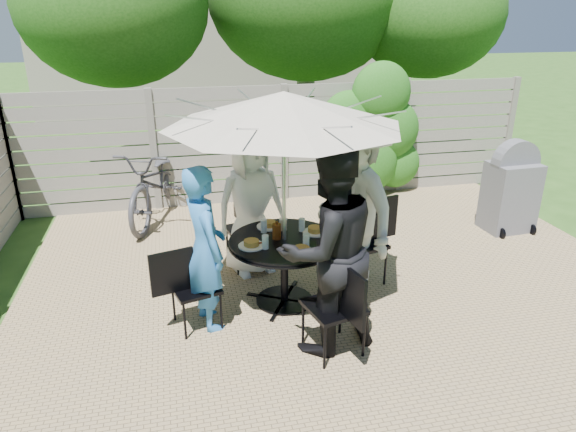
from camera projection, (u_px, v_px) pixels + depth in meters
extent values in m
plane|color=#264916|center=(342.00, 288.00, 5.72)|extent=(60.00, 60.00, 0.00)
cube|color=#8E7652|center=(329.00, 267.00, 6.16)|extent=(7.00, 6.00, 0.02)
cube|color=gray|center=(284.00, 144.00, 8.09)|extent=(8.00, 0.10, 1.85)
ellipsoid|color=#226016|center=(371.00, 143.00, 8.25)|extent=(1.20, 0.70, 1.80)
cube|color=gray|center=(221.00, 24.00, 15.65)|extent=(10.00, 6.00, 5.00)
ellipsoid|color=#1A4610|center=(113.00, 5.00, 8.62)|extent=(3.20, 3.20, 2.72)
ellipsoid|color=#1A4610|center=(429.00, 13.00, 9.67)|extent=(2.80, 2.80, 2.38)
cylinder|color=black|center=(284.00, 241.00, 5.17)|extent=(1.37, 1.37, 0.03)
cylinder|color=black|center=(284.00, 272.00, 5.31)|extent=(0.08, 0.08, 0.72)
cylinder|color=black|center=(284.00, 301.00, 5.43)|extent=(0.60, 0.60, 0.04)
cylinder|color=silver|center=(284.00, 211.00, 5.05)|extent=(0.04, 0.04, 2.09)
cone|color=#BCB39C|center=(284.00, 109.00, 4.68)|extent=(2.77, 2.77, 0.32)
cube|color=black|center=(248.00, 230.00, 6.05)|extent=(0.54, 0.54, 0.04)
cube|color=black|center=(241.00, 204.00, 6.15)|extent=(0.12, 0.46, 0.47)
imported|color=white|center=(251.00, 204.00, 5.81)|extent=(0.93, 0.72, 1.68)
cube|color=black|center=(196.00, 288.00, 4.88)|extent=(0.51, 0.51, 0.03)
cube|color=black|center=(172.00, 272.00, 4.70)|extent=(0.41, 0.14, 0.42)
imported|color=#2A6FB9|center=(205.00, 249.00, 4.78)|extent=(0.53, 0.67, 1.62)
cube|color=black|center=(334.00, 307.00, 4.49)|extent=(0.55, 0.55, 0.04)
cube|color=black|center=(349.00, 294.00, 4.20)|extent=(0.14, 0.45, 0.47)
imported|color=black|center=(328.00, 251.00, 4.40)|extent=(1.09, 0.94, 1.93)
cube|color=black|center=(361.00, 244.00, 5.67)|extent=(0.58, 0.58, 0.04)
cube|color=black|center=(379.00, 219.00, 5.68)|extent=(0.46, 0.15, 0.48)
imported|color=#ACAEA9|center=(354.00, 206.00, 5.44)|extent=(1.00, 1.37, 1.90)
cylinder|color=white|center=(269.00, 226.00, 5.46)|extent=(0.26, 0.26, 0.01)
cylinder|color=#AF8133|center=(269.00, 224.00, 5.45)|extent=(0.15, 0.15, 0.05)
cylinder|color=white|center=(252.00, 246.00, 5.01)|extent=(0.26, 0.26, 0.01)
cylinder|color=#AF8133|center=(251.00, 243.00, 5.00)|extent=(0.15, 0.15, 0.05)
cylinder|color=white|center=(302.00, 253.00, 4.87)|extent=(0.26, 0.26, 0.01)
cylinder|color=#AF8133|center=(302.00, 250.00, 4.86)|extent=(0.15, 0.15, 0.05)
cylinder|color=white|center=(315.00, 232.00, 5.32)|extent=(0.26, 0.26, 0.01)
cylinder|color=#AF8133|center=(315.00, 229.00, 5.31)|extent=(0.15, 0.15, 0.05)
cylinder|color=silver|center=(264.00, 226.00, 5.31)|extent=(0.07, 0.07, 0.14)
cylinder|color=silver|center=(265.00, 242.00, 4.94)|extent=(0.07, 0.07, 0.14)
cylinder|color=silver|center=(306.00, 241.00, 4.97)|extent=(0.07, 0.07, 0.14)
cylinder|color=silver|center=(302.00, 225.00, 5.34)|extent=(0.07, 0.07, 0.14)
cylinder|color=#59280C|center=(277.00, 231.00, 5.15)|extent=(0.09, 0.09, 0.16)
cylinder|color=#C6B293|center=(283.00, 225.00, 5.37)|extent=(0.08, 0.08, 0.12)
imported|color=#333338|center=(158.00, 183.00, 7.46)|extent=(1.37, 2.23, 1.11)
cube|color=#59595E|center=(510.00, 197.00, 7.06)|extent=(0.65, 0.51, 0.97)
cylinder|color=#59595E|center=(515.00, 163.00, 6.88)|extent=(0.65, 0.22, 0.64)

